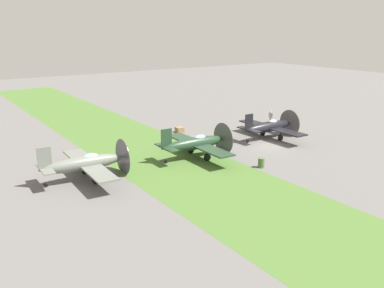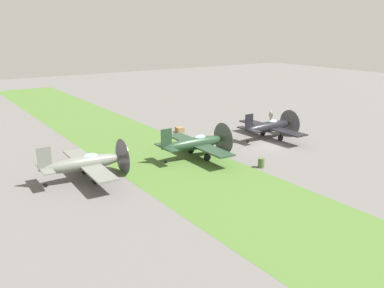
{
  "view_description": "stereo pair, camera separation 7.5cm",
  "coord_description": "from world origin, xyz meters",
  "px_view_note": "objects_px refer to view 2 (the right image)",
  "views": [
    {
      "loc": [
        32.08,
        -31.79,
        12.62
      ],
      "look_at": [
        -1.2,
        -9.26,
        1.32
      ],
      "focal_mm": 39.14,
      "sensor_mm": 36.0,
      "label": 1
    },
    {
      "loc": [
        32.12,
        -31.73,
        12.62
      ],
      "look_at": [
        -1.2,
        -9.26,
        1.32
      ],
      "focal_mm": 39.14,
      "sensor_mm": 36.0,
      "label": 2
    }
  ],
  "objects_px": {
    "ground_crew_chief": "(271,117)",
    "supply_crate": "(180,130)",
    "airplane_trail": "(86,163)",
    "airplane_lead": "(270,127)",
    "fuel_drum": "(261,163)",
    "airplane_wingman": "(196,143)"
  },
  "relations": [
    {
      "from": "airplane_wingman",
      "to": "fuel_drum",
      "type": "height_order",
      "value": "airplane_wingman"
    },
    {
      "from": "ground_crew_chief",
      "to": "supply_crate",
      "type": "bearing_deg",
      "value": -116.57
    },
    {
      "from": "ground_crew_chief",
      "to": "supply_crate",
      "type": "distance_m",
      "value": 13.07
    },
    {
      "from": "airplane_lead",
      "to": "supply_crate",
      "type": "relative_size",
      "value": 10.64
    },
    {
      "from": "ground_crew_chief",
      "to": "airplane_lead",
      "type": "bearing_deg",
      "value": -59.43
    },
    {
      "from": "airplane_wingman",
      "to": "fuel_drum",
      "type": "bearing_deg",
      "value": 30.15
    },
    {
      "from": "ground_crew_chief",
      "to": "fuel_drum",
      "type": "bearing_deg",
      "value": -61.05
    },
    {
      "from": "airplane_trail",
      "to": "supply_crate",
      "type": "distance_m",
      "value": 18.28
    },
    {
      "from": "supply_crate",
      "to": "airplane_trail",
      "type": "bearing_deg",
      "value": -58.29
    },
    {
      "from": "supply_crate",
      "to": "ground_crew_chief",
      "type": "bearing_deg",
      "value": 77.55
    },
    {
      "from": "airplane_trail",
      "to": "supply_crate",
      "type": "bearing_deg",
      "value": 124.14
    },
    {
      "from": "airplane_lead",
      "to": "supply_crate",
      "type": "xyz_separation_m",
      "value": [
        -8.45,
        -7.06,
        -1.12
      ]
    },
    {
      "from": "fuel_drum",
      "to": "supply_crate",
      "type": "height_order",
      "value": "fuel_drum"
    },
    {
      "from": "airplane_lead",
      "to": "ground_crew_chief",
      "type": "bearing_deg",
      "value": 134.62
    },
    {
      "from": "airplane_trail",
      "to": "fuel_drum",
      "type": "relative_size",
      "value": 10.93
    },
    {
      "from": "airplane_lead",
      "to": "airplane_trail",
      "type": "height_order",
      "value": "airplane_trail"
    },
    {
      "from": "supply_crate",
      "to": "fuel_drum",
      "type": "bearing_deg",
      "value": -3.52
    },
    {
      "from": "airplane_wingman",
      "to": "supply_crate",
      "type": "xyz_separation_m",
      "value": [
        -9.7,
        4.24,
        -1.16
      ]
    },
    {
      "from": "airplane_lead",
      "to": "fuel_drum",
      "type": "distance_m",
      "value": 10.81
    },
    {
      "from": "airplane_wingman",
      "to": "ground_crew_chief",
      "type": "distance_m",
      "value": 18.34
    },
    {
      "from": "airplane_lead",
      "to": "airplane_trail",
      "type": "xyz_separation_m",
      "value": [
        1.14,
        -22.58,
        0.03
      ]
    },
    {
      "from": "airplane_lead",
      "to": "ground_crew_chief",
      "type": "xyz_separation_m",
      "value": [
        -5.63,
        5.7,
        -0.53
      ]
    }
  ]
}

